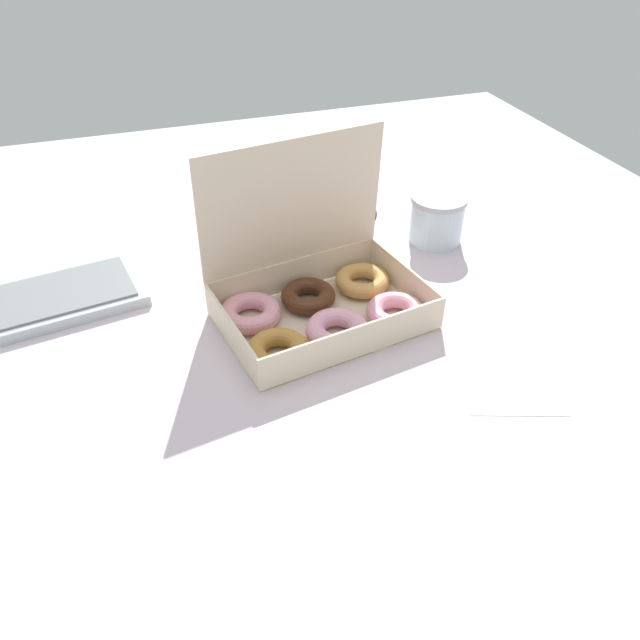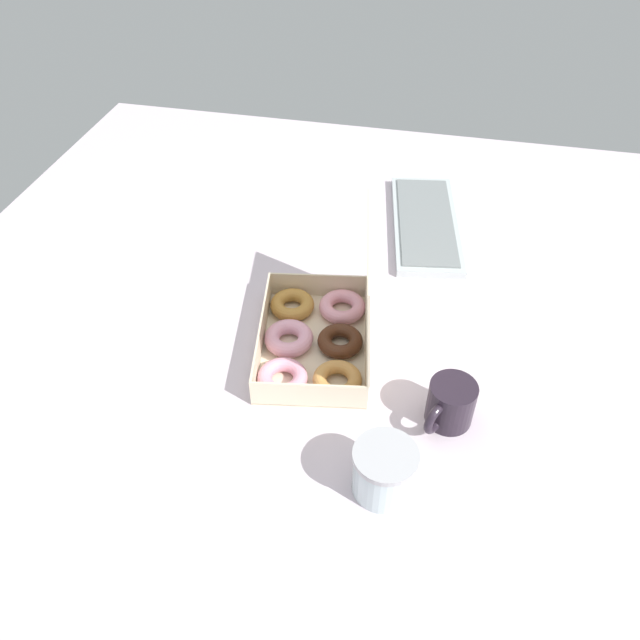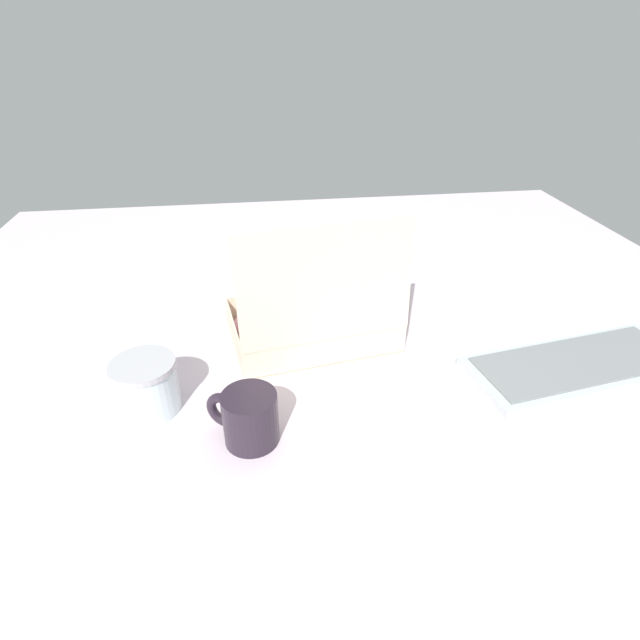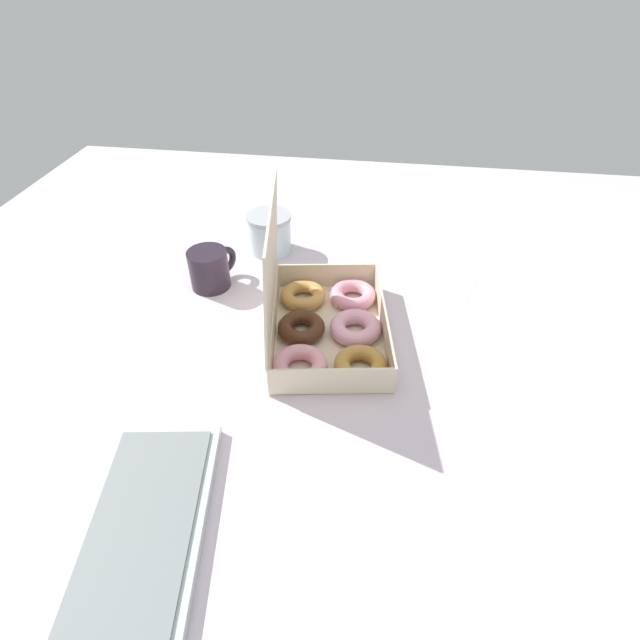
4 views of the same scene
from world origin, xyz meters
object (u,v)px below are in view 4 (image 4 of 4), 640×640
at_px(donut_box, 323,321).
at_px(coffee_mug, 210,268).
at_px(glass_jar, 270,233).
at_px(keyboard, 134,562).

height_order(donut_box, coffee_mug, donut_box).
height_order(coffee_mug, glass_jar, glass_jar).
xyz_separation_m(keyboard, glass_jar, (0.73, 0.00, 0.03)).
height_order(keyboard, coffee_mug, coffee_mug).
bearing_deg(donut_box, glass_jar, 29.88).
bearing_deg(coffee_mug, glass_jar, -29.83).
bearing_deg(glass_jar, keyboard, -179.99).
relative_size(donut_box, keyboard, 0.82).
bearing_deg(keyboard, donut_box, -19.95).
height_order(donut_box, glass_jar, donut_box).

